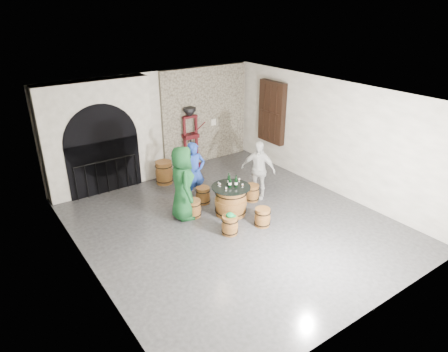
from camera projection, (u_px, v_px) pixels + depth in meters
ground at (231, 222)px, 10.09m from camera, size 8.00×8.00×0.00m
wall_back at (156, 124)px, 12.42m from camera, size 8.00×0.00×8.00m
wall_front at (376, 240)px, 6.45m from camera, size 8.00×0.00×8.00m
wall_left at (83, 204)px, 7.60m from camera, size 0.00×8.00×8.00m
wall_right at (331, 137)px, 11.28m from camera, size 0.00×8.00×8.00m
ceiling at (232, 96)px, 8.78m from camera, size 8.00×8.00×0.00m
stone_facing_panel at (205, 115)px, 13.32m from camera, size 3.20×0.12×3.18m
arched_opening at (99, 138)px, 11.24m from camera, size 3.10×0.60×3.19m
shuttered_window at (272, 112)px, 12.92m from camera, size 0.23×1.10×2.00m
barrel_table at (231, 200)px, 10.33m from camera, size 1.01×1.01×0.78m
barrel_stool_left at (193, 208)px, 10.27m from camera, size 0.41×0.41×0.46m
barrel_stool_far at (203, 195)px, 10.96m from camera, size 0.41×0.41×0.46m
barrel_stool_right at (252, 193)px, 11.10m from camera, size 0.41×0.41×0.46m
barrel_stool_near_right at (262, 217)px, 9.86m from camera, size 0.41×0.41×0.46m
barrel_stool_near_left at (230, 225)px, 9.51m from camera, size 0.41×0.41×0.46m
green_cap at (230, 215)px, 9.40m from camera, size 0.24×0.19×0.11m
person_green at (183, 183)px, 9.94m from camera, size 0.87×1.08×1.92m
person_blue at (195, 172)px, 10.88m from camera, size 0.65×0.46×1.68m
person_white at (258, 170)px, 11.04m from camera, size 0.87×1.04×1.67m
wine_bottle_left at (230, 182)px, 10.10m from camera, size 0.08×0.08×0.32m
wine_bottle_center at (236, 182)px, 10.11m from camera, size 0.08×0.08×0.32m
wine_bottle_right at (229, 180)px, 10.23m from camera, size 0.08×0.08×0.32m
tasting_glass_a at (226, 189)px, 9.94m from camera, size 0.05×0.05×0.10m
tasting_glass_b at (239, 180)px, 10.43m from camera, size 0.05×0.05×0.10m
tasting_glass_c at (219, 184)px, 10.21m from camera, size 0.05×0.05×0.10m
tasting_glass_d at (230, 182)px, 10.35m from camera, size 0.05×0.05×0.10m
tasting_glass_e at (243, 186)px, 10.12m from camera, size 0.05×0.05×0.10m
tasting_glass_f at (220, 185)px, 10.16m from camera, size 0.05×0.05×0.10m
side_barrel at (164, 172)px, 12.09m from camera, size 0.53×0.53×0.70m
corking_press at (191, 133)px, 12.94m from camera, size 0.83×0.47×2.01m
control_box at (213, 122)px, 13.50m from camera, size 0.18×0.10×0.22m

